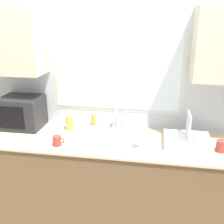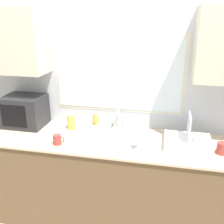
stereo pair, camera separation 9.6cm
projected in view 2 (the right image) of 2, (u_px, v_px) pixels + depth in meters
countertop at (111, 180)px, 2.58m from camera, size 2.38×0.68×0.89m
wall_back at (118, 79)px, 2.54m from camera, size 6.00×0.38×2.60m
sink_basin at (113, 137)px, 2.43m from camera, size 0.71×0.40×0.03m
faucet at (118, 119)px, 2.60m from camera, size 0.08×0.14×0.20m
microwave at (25, 111)px, 2.68m from camera, size 0.40×0.33×0.32m
dish_rack at (189, 141)px, 2.27m from camera, size 0.40×0.31×0.29m
spray_bottle at (71, 120)px, 2.61m from camera, size 0.08×0.08×0.21m
soap_bottle at (95, 120)px, 2.69m from camera, size 0.04×0.04×0.15m
mug_near_sink at (57, 140)px, 2.31m from camera, size 0.10×0.07×0.09m
wine_glass at (137, 136)px, 2.16m from camera, size 0.07×0.07×0.19m
mug_by_rack at (222, 148)px, 2.15m from camera, size 0.12×0.08×0.10m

